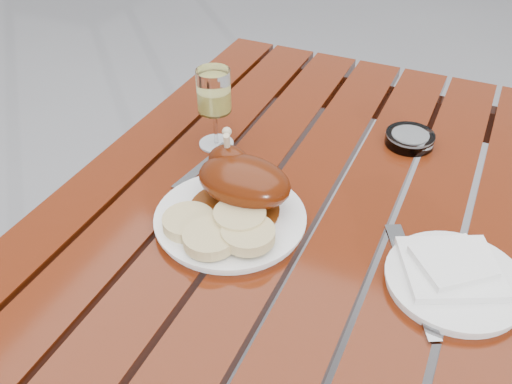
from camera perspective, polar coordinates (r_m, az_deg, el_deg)
table at (r=1.28m, az=3.18°, el=-13.70°), size 0.80×1.20×0.75m
dinner_plate at (r=0.96m, az=-2.58°, el=-2.74°), size 0.33×0.33×0.02m
roast_duck at (r=0.95m, az=-1.47°, el=1.20°), size 0.17×0.16×0.12m
bread_dumplings at (r=0.90m, az=-3.48°, el=-3.57°), size 0.19×0.14×0.03m
wine_glass at (r=1.12m, az=-4.15°, el=8.28°), size 0.09×0.09×0.16m
side_plate at (r=0.90m, az=19.24°, el=-8.41°), size 0.27×0.27×0.02m
napkin at (r=0.90m, az=18.90°, el=-7.19°), size 0.18×0.18×0.01m
ashtray at (r=1.19m, az=15.12°, el=5.15°), size 0.13×0.13×0.02m
fork at (r=1.09m, az=-5.50°, el=2.41°), size 0.04×0.16×0.01m
knife at (r=0.88m, az=15.60°, el=-9.08°), size 0.11×0.19×0.01m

